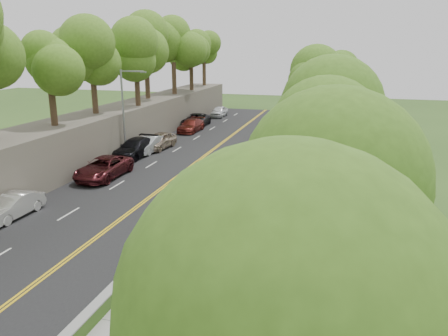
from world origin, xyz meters
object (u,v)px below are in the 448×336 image
Objects in this scene: construction_barrel at (293,152)px; person_far at (289,153)px; streetlight at (125,107)px; concrete_block at (262,209)px; car_2 at (104,168)px; painter_0 at (196,208)px; signpost at (174,216)px; car_1 at (12,206)px.

construction_barrel is 1.90m from person_far.
concrete_block is at bearing -36.69° from streetlight.
car_2 is 3.72× the size of person_far.
car_2 is 3.46× the size of painter_0.
painter_0 reaches higher than construction_barrel.
streetlight is 15.34m from person_far.
signpost is at bearing 165.29° from painter_0.
streetlight is 1.88× the size of car_1.
concrete_block is at bearing 17.71° from car_1.
person_far reaches higher than construction_barrel.
signpost reaches higher than concrete_block.
signpost is at bearing -46.30° from car_2.
person_far is at bearing -31.59° from painter_0.
construction_barrel is at bearing 81.35° from signpost.
painter_0 reaches higher than person_far.
streetlight reaches higher than painter_0.
signpost is 1.86× the size of painter_0.
car_2 is (-13.39, -10.86, 0.36)m from construction_barrel.
streetlight is 1.39× the size of car_2.
streetlight is 2.58× the size of signpost.
streetlight is 7.71m from car_2.
concrete_block is (0.01, -15.29, -0.03)m from construction_barrel.
person_far is at bearing 80.80° from signpost.
car_1 is at bearing -163.22° from concrete_block.
construction_barrel reaches higher than concrete_block.
signpost is 21.60m from construction_barrel.
signpost is 14.61m from car_2.
car_2 is (1.36, -6.57, -3.80)m from streetlight.
painter_0 is at bearing 13.10° from car_1.
streetlight is 9.20× the size of construction_barrel.
construction_barrel is 17.25m from car_2.
car_1 is at bearing 68.88° from person_far.
car_1 is (0.39, -15.33, -3.90)m from streetlight.
painter_0 is 15.81m from person_far.
painter_0 reaches higher than concrete_block.
signpost is at bearing -98.65° from construction_barrel.
concrete_block is at bearing -89.97° from construction_barrel.
painter_0 is at bearing -49.22° from streetlight.
car_2 reaches higher than concrete_block.
painter_0 reaches higher than car_1.
car_2 is at bearing -140.96° from construction_barrel.
construction_barrel is at bearing 90.03° from concrete_block.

